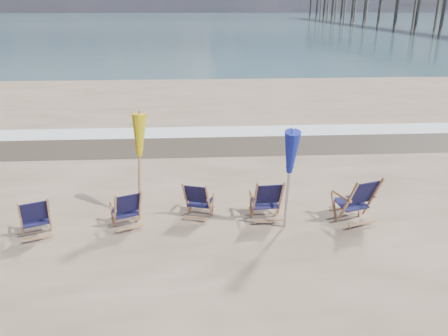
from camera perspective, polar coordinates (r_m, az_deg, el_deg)
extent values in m
plane|color=#3D5E66|center=(134.78, -3.51, 18.74)|extent=(400.00, 400.00, 0.00)
cube|color=silver|center=(15.61, -1.39, 4.78)|extent=(200.00, 1.40, 0.01)
cube|color=#42362A|center=(14.18, -1.16, 3.13)|extent=(200.00, 2.60, 0.00)
cylinder|color=#A9754B|center=(9.05, -11.01, -0.13)|extent=(0.06, 0.06, 2.22)
cone|color=gold|center=(8.85, -11.28, 3.72)|extent=(0.30, 0.30, 0.85)
cylinder|color=#A5A5AD|center=(8.41, 8.38, -1.77)|extent=(0.06, 0.06, 2.17)
cone|color=#152096|center=(8.20, 8.60, 2.18)|extent=(0.30, 0.30, 0.85)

